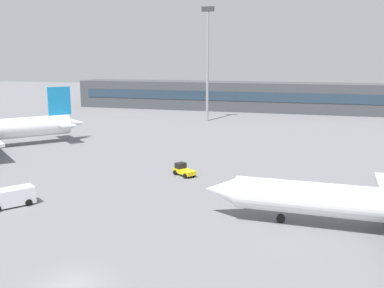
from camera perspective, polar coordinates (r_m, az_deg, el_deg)
The scene contains 5 objects.
ground_plane at distance 70.44m, azimuth 1.80°, elevation -2.50°, with size 400.00×400.00×0.00m, color slate.
terminal_building at distance 141.07m, azimuth 9.33°, elevation 6.09°, with size 123.63×12.13×9.00m.
baggage_tug_yellow at distance 62.93m, azimuth -1.13°, elevation -3.41°, with size 3.80×3.31×1.75m.
service_van_white at distance 54.06m, azimuth -22.58°, elevation -6.40°, with size 4.65×5.39×2.08m.
floodlight_tower_west at distance 116.47m, azimuth 2.04°, elevation 11.26°, with size 3.20×0.80×29.49m.
Camera 1 is at (17.06, -26.28, 16.64)m, focal length 40.95 mm.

